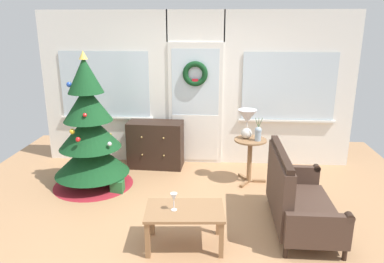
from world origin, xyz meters
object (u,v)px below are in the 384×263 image
object	(u,v)px
side_table	(250,152)
table_lamp	(247,120)
christmas_tree	(90,137)
dresser_cabinet	(156,144)
flower_vase	(258,133)
coffee_table	(185,215)
settee_sofa	(295,198)
gift_box	(117,186)
wine_glass	(174,198)

from	to	relation	value
side_table	table_lamp	bearing A→B (deg)	146.31
christmas_tree	table_lamp	xyz separation A→B (m)	(2.29, 0.30, 0.22)
christmas_tree	side_table	world-z (taller)	christmas_tree
dresser_cabinet	flower_vase	distance (m)	1.78
christmas_tree	coffee_table	world-z (taller)	christmas_tree
settee_sofa	flower_vase	distance (m)	1.31
coffee_table	gift_box	world-z (taller)	coffee_table
coffee_table	wine_glass	distance (m)	0.24
table_lamp	gift_box	world-z (taller)	table_lamp
side_table	wine_glass	bearing A→B (deg)	-118.16
settee_sofa	wine_glass	xyz separation A→B (m)	(-1.37, -0.50, 0.20)
table_lamp	christmas_tree	bearing A→B (deg)	-172.44
table_lamp	flower_vase	world-z (taller)	table_lamp
dresser_cabinet	side_table	bearing A→B (deg)	-19.35
flower_vase	christmas_tree	bearing A→B (deg)	-175.25
coffee_table	wine_glass	world-z (taller)	wine_glass
wine_glass	gift_box	world-z (taller)	wine_glass
flower_vase	wine_glass	bearing A→B (deg)	-121.51
side_table	gift_box	size ratio (longest dim) A/B	3.83
christmas_tree	table_lamp	size ratio (longest dim) A/B	4.52
side_table	gift_box	bearing A→B (deg)	-165.89
christmas_tree	wine_glass	xyz separation A→B (m)	(1.41, -1.49, -0.17)
wine_glass	coffee_table	bearing A→B (deg)	11.71
christmas_tree	wine_glass	world-z (taller)	christmas_tree
settee_sofa	flower_vase	xyz separation A→B (m)	(-0.33, 1.19, 0.43)
flower_vase	gift_box	bearing A→B (deg)	-168.18
settee_sofa	table_lamp	distance (m)	1.51
christmas_tree	side_table	xyz separation A→B (m)	(2.35, 0.26, -0.26)
side_table	table_lamp	size ratio (longest dim) A/B	1.56
coffee_table	dresser_cabinet	bearing A→B (deg)	106.97
table_lamp	coffee_table	distance (m)	2.02
dresser_cabinet	side_table	world-z (taller)	dresser_cabinet
settee_sofa	coffee_table	size ratio (longest dim) A/B	1.57
christmas_tree	settee_sofa	world-z (taller)	christmas_tree
christmas_tree	side_table	bearing A→B (deg)	6.41
christmas_tree	wine_glass	distance (m)	2.06
side_table	flower_vase	bearing A→B (deg)	-30.96
wine_glass	table_lamp	bearing A→B (deg)	63.89
table_lamp	gift_box	bearing A→B (deg)	-164.30
table_lamp	wine_glass	distance (m)	2.04
christmas_tree	flower_vase	xyz separation A→B (m)	(2.45, 0.20, 0.05)
dresser_cabinet	table_lamp	world-z (taller)	table_lamp
settee_sofa	coffee_table	bearing A→B (deg)	-159.13
dresser_cabinet	gift_box	bearing A→B (deg)	-111.33
dresser_cabinet	flower_vase	world-z (taller)	flower_vase
coffee_table	wine_glass	size ratio (longest dim) A/B	4.49
table_lamp	flower_vase	size ratio (longest dim) A/B	1.26
side_table	coffee_table	bearing A→B (deg)	-115.54
flower_vase	gift_box	world-z (taller)	flower_vase
christmas_tree	gift_box	size ratio (longest dim) A/B	11.10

